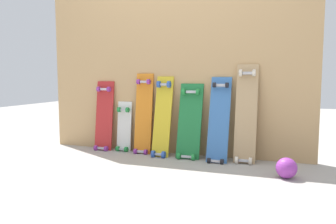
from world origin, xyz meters
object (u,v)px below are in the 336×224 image
at_px(rubber_ball, 286,168).
at_px(skateboard_green, 189,124).
at_px(skateboard_white, 124,129).
at_px(skateboard_orange, 143,117).
at_px(skateboard_natural, 246,117).
at_px(skateboard_yellow, 162,119).
at_px(skateboard_blue, 219,123).
at_px(skateboard_red, 104,119).

bearing_deg(rubber_ball, skateboard_green, 155.52).
bearing_deg(skateboard_green, skateboard_white, 175.18).
distance_m(skateboard_orange, skateboard_natural, 1.06).
distance_m(skateboard_yellow, skateboard_blue, 0.59).
bearing_deg(skateboard_red, skateboard_natural, -1.33).
xyz_separation_m(skateboard_white, skateboard_blue, (1.06, -0.09, 0.13)).
xyz_separation_m(skateboard_green, rubber_ball, (0.92, -0.42, -0.25)).
bearing_deg(skateboard_orange, skateboard_white, 175.02).
height_order(skateboard_blue, skateboard_natural, skateboard_natural).
relative_size(skateboard_red, skateboard_blue, 0.94).
height_order(skateboard_orange, skateboard_green, skateboard_orange).
bearing_deg(skateboard_natural, skateboard_green, -179.00).
distance_m(skateboard_blue, skateboard_natural, 0.26).
xyz_separation_m(skateboard_white, skateboard_orange, (0.24, -0.02, 0.15)).
height_order(skateboard_white, skateboard_blue, skateboard_blue).
bearing_deg(skateboard_yellow, skateboard_natural, 0.92).
distance_m(skateboard_white, rubber_ball, 1.75).
xyz_separation_m(skateboard_orange, rubber_ball, (1.43, -0.46, -0.30)).
bearing_deg(rubber_ball, skateboard_yellow, 161.03).
bearing_deg(skateboard_natural, rubber_ball, -49.00).
height_order(skateboard_red, skateboard_blue, skateboard_blue).
relative_size(skateboard_yellow, skateboard_blue, 0.99).
bearing_deg(skateboard_green, skateboard_natural, 1.00).
distance_m(skateboard_yellow, skateboard_green, 0.29).
bearing_deg(skateboard_blue, skateboard_natural, 8.18).
bearing_deg(skateboard_green, rubber_ball, -24.48).
relative_size(skateboard_orange, skateboard_yellow, 1.04).
bearing_deg(skateboard_natural, skateboard_yellow, -179.08).
bearing_deg(rubber_ball, skateboard_red, 166.36).
bearing_deg(skateboard_green, skateboard_blue, -5.03).
height_order(skateboard_orange, skateboard_blue, skateboard_orange).
relative_size(skateboard_orange, skateboard_green, 1.13).
relative_size(skateboard_natural, rubber_ball, 5.93).
bearing_deg(skateboard_white, rubber_ball, -16.05).
distance_m(skateboard_red, skateboard_green, 0.99).
height_order(skateboard_yellow, skateboard_natural, skateboard_natural).
distance_m(skateboard_blue, rubber_ball, 0.79).
height_order(skateboard_natural, rubber_ball, skateboard_natural).
bearing_deg(skateboard_white, skateboard_red, -175.48).
bearing_deg(skateboard_natural, skateboard_red, 178.67).
relative_size(skateboard_orange, skateboard_natural, 0.92).
height_order(skateboard_green, skateboard_blue, skateboard_blue).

